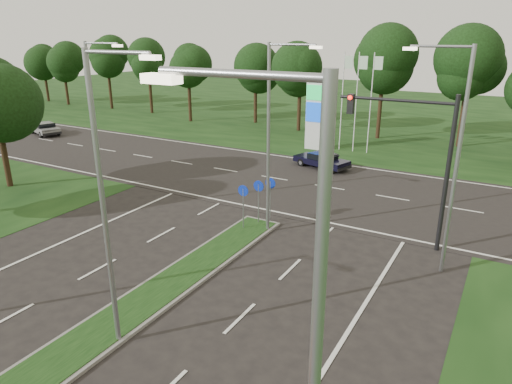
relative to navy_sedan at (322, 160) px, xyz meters
The scene contains 14 objects.
verge_far 27.04m from the navy_sedan, 87.52° to the left, with size 160.00×50.00×0.02m, color black.
cross_road 4.21m from the navy_sedan, 73.65° to the right, with size 160.00×12.00×0.02m, color black.
median_kerb 24.03m from the navy_sedan, 87.20° to the right, with size 2.00×26.00×0.12m, color slate.
streetlight_median_near 22.55m from the navy_sedan, 84.36° to the right, with size 2.53×0.22×9.00m.
streetlight_median_far 12.99m from the navy_sedan, 79.73° to the right, with size 2.53×0.22×9.00m.
streetlight_left_far 16.33m from the navy_sedan, 116.99° to the right, with size 2.53×0.22×9.00m.
streetlight_right_far 16.23m from the navy_sedan, 50.26° to the right, with size 2.53×0.22×9.00m.
streetlight_right_near 28.20m from the navy_sedan, 69.01° to the right, with size 2.53×0.22×9.00m.
traffic_signal 13.65m from the navy_sedan, 50.09° to the right, with size 5.10×0.42×7.00m.
median_signs 11.71m from the navy_sedan, 84.23° to the right, with size 1.16×1.76×2.38m.
gas_pylon 6.25m from the navy_sedan, 117.36° to the left, with size 5.80×1.26×8.00m.
treeline_far 13.53m from the navy_sedan, 83.91° to the left, with size 6.00×6.00×9.90m.
navy_sedan is the anchor object (origin of this frame).
far_car_a 28.04m from the navy_sedan, behind, with size 4.48×3.04×1.19m.
Camera 1 is at (10.67, -2.42, 9.32)m, focal length 32.00 mm.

